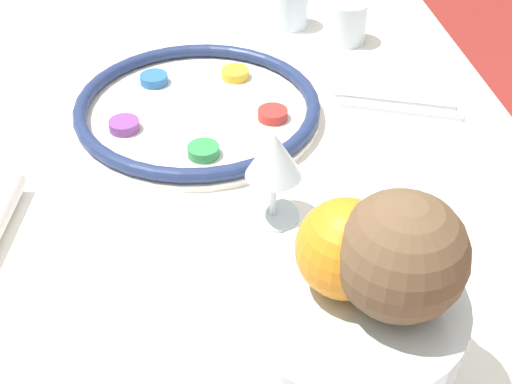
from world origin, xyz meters
The scene contains 10 objects.
dining_table centered at (0.00, 0.00, 0.35)m, with size 1.23×1.02×0.71m.
seder_plate centered at (-0.16, 0.06, 0.72)m, with size 0.35×0.35×0.03m.
wine_glass centered at (0.08, 0.13, 0.79)m, with size 0.07×0.07×0.12m.
fruit_stand centered at (0.31, 0.17, 0.79)m, with size 0.21×0.21×0.10m.
orange_fruit centered at (0.29, 0.16, 0.85)m, with size 0.09×0.09×0.09m.
coconut centered at (0.32, 0.20, 0.86)m, with size 0.11×0.11×0.11m.
cup_near centered at (-0.43, 0.24, 0.74)m, with size 0.06×0.06×0.07m.
cup_mid centered at (-0.36, 0.33, 0.74)m, with size 0.06×0.06×0.07m.
fork_left centered at (-0.16, 0.36, 0.71)m, with size 0.08×0.18×0.01m.
fork_right centered at (-0.13, 0.36, 0.71)m, with size 0.08×0.17×0.01m.
Camera 1 is at (0.72, 0.03, 1.27)m, focal length 50.00 mm.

